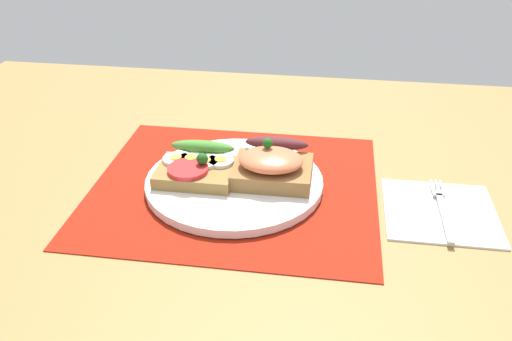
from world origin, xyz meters
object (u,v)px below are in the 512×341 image
plate (234,182)px  sandwich_egg_tomato (197,166)px  fork (442,207)px  napkin (440,211)px  sandwich_salmon (272,164)px

plate → sandwich_egg_tomato: size_ratio=2.33×
sandwich_egg_tomato → fork: size_ratio=0.73×
plate → napkin: bearing=-4.6°
sandwich_egg_tomato → sandwich_salmon: sandwich_salmon is taller
sandwich_egg_tomato → fork: (32.58, -2.14, -2.08)cm
sandwich_salmon → plate: bearing=-168.8°
sandwich_egg_tomato → napkin: (32.37, -2.32, -2.54)cm
sandwich_salmon → napkin: bearing=-8.3°
fork → napkin: bearing=-138.4°
sandwich_salmon → sandwich_egg_tomato: bearing=-175.1°
plate → sandwich_egg_tomato: sandwich_egg_tomato is taller
plate → napkin: (27.16, -2.20, -0.57)cm
sandwich_salmon → fork: sandwich_salmon is taller
sandwich_salmon → napkin: 22.53cm
sandwich_egg_tomato → sandwich_salmon: bearing=4.9°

